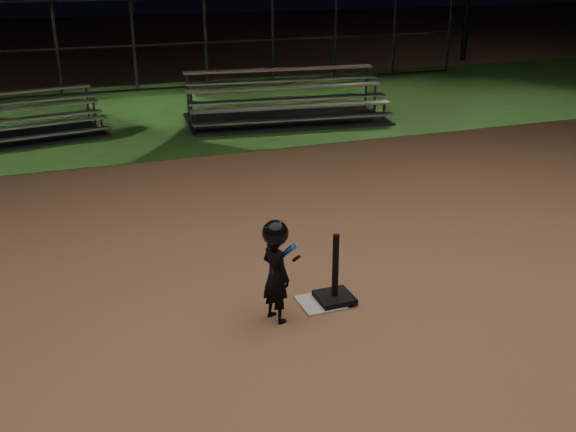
% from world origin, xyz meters
% --- Properties ---
extents(ground, '(80.00, 80.00, 0.00)m').
position_xyz_m(ground, '(0.00, 0.00, 0.00)').
color(ground, '#986544').
rests_on(ground, ground).
extents(grass_strip, '(60.00, 8.00, 0.01)m').
position_xyz_m(grass_strip, '(0.00, 10.00, 0.01)').
color(grass_strip, '#24511A').
rests_on(grass_strip, ground).
extents(home_plate, '(0.45, 0.45, 0.02)m').
position_xyz_m(home_plate, '(0.00, 0.00, 0.01)').
color(home_plate, beige).
rests_on(home_plate, ground).
extents(batting_tee, '(0.38, 0.38, 0.77)m').
position_xyz_m(batting_tee, '(0.16, -0.01, 0.16)').
color(batting_tee, black).
rests_on(batting_tee, home_plate).
extents(child_batter, '(0.41, 0.63, 1.09)m').
position_xyz_m(child_batter, '(-0.56, -0.14, 0.58)').
color(child_batter, black).
rests_on(child_batter, ground).
extents(bleacher_left, '(3.89, 2.39, 0.89)m').
position_xyz_m(bleacher_left, '(-3.22, 8.53, 0.18)').
color(bleacher_left, silver).
rests_on(bleacher_left, ground).
extents(bleacher_right, '(4.67, 2.66, 1.09)m').
position_xyz_m(bleacher_right, '(2.64, 8.18, 0.23)').
color(bleacher_right, silver).
rests_on(bleacher_right, ground).
extents(backstop_fence, '(20.08, 0.08, 2.50)m').
position_xyz_m(backstop_fence, '(0.00, 13.00, 1.25)').
color(backstop_fence, '#38383D').
rests_on(backstop_fence, ground).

